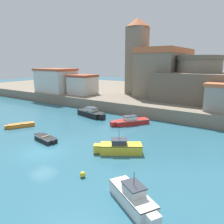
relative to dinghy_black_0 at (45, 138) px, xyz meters
The scene contains 14 objects.
ground_plane 3.49m from the dinghy_black_0, 45.16° to the right, with size 200.00×200.00×0.00m, color #2D667A.
quay_seawall 36.84m from the dinghy_black_0, 86.19° to the left, with size 120.00×40.00×2.04m, color gray.
dinghy_black_0 is the anchor object (origin of this frame).
dinghy_orange_1 7.91m from the dinghy_black_0, 167.27° to the left, with size 2.66×4.06×0.61m.
motorboat_black_2 13.08m from the dinghy_black_0, 104.56° to the left, with size 6.49×2.98×2.54m.
motorboat_yellow_3 9.63m from the dinghy_black_0, 12.67° to the left, with size 4.91×3.85×2.43m.
motorboat_white_4 15.62m from the dinghy_black_0, 17.74° to the right, with size 4.76×3.37×2.52m.
motorboat_red_5 13.15m from the dinghy_black_0, 67.75° to the left, with size 4.51×5.75×2.25m.
mooring_buoy 10.31m from the dinghy_black_0, 21.92° to the right, with size 0.48×0.48×0.48m, color yellow.
church 32.69m from the dinghy_black_0, 87.62° to the left, with size 12.76×16.06×17.00m.
fortress 31.25m from the dinghy_black_0, 70.20° to the left, with size 14.17×14.17×8.58m.
lighthouse 31.80m from the dinghy_black_0, 100.41° to the left, with size 2.37×2.37×13.44m.
harbor_shed_near_wharf 26.16m from the dinghy_black_0, 121.61° to the left, with size 5.76×5.41×4.48m.
harbor_shed_mid_row 30.49m from the dinghy_black_0, 135.64° to the left, with size 9.30×6.88×5.76m.
Camera 1 is at (18.54, -13.69, 9.45)m, focal length 35.00 mm.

